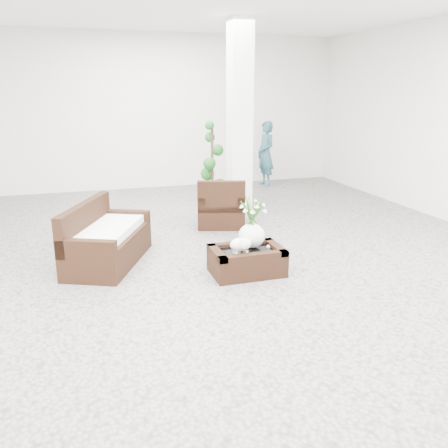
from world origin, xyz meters
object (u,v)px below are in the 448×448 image
object	(u,v)px
coffee_table	(247,262)
loveseat	(108,234)
armchair	(221,202)
topiary	(212,163)

from	to	relation	value
coffee_table	loveseat	distance (m)	1.91
armchair	loveseat	size ratio (longest dim) A/B	0.54
armchair	topiary	world-z (taller)	topiary
loveseat	topiary	size ratio (longest dim) A/B	0.94
armchair	coffee_table	bearing A→B (deg)	98.03
coffee_table	armchair	bearing A→B (deg)	81.44
coffee_table	armchair	size ratio (longest dim) A/B	1.08
loveseat	topiary	bearing A→B (deg)	-13.14
loveseat	topiary	distance (m)	3.81
coffee_table	topiary	world-z (taller)	topiary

